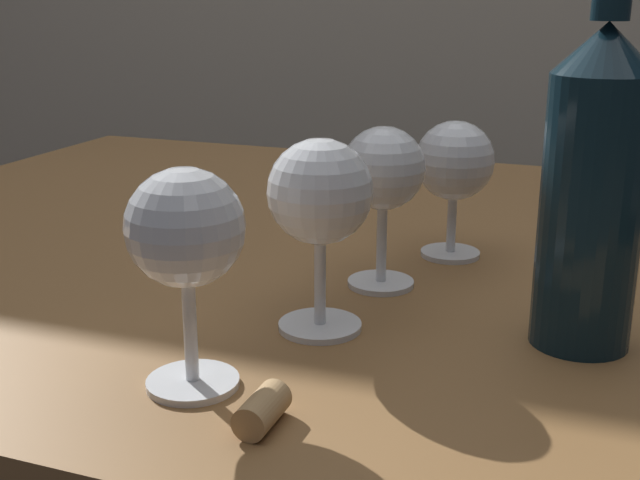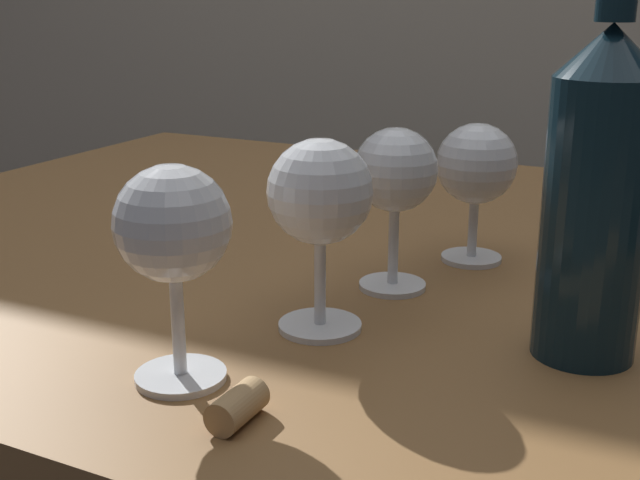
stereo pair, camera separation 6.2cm
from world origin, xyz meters
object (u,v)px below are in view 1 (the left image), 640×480
cork (262,410)px  wine_bottle (594,182)px  wine_glass_chardonnay (383,173)px  wine_glass_empty (186,235)px  wine_glass_pinot (320,198)px  wine_glass_rose (454,164)px

cork → wine_bottle: bearing=48.9°
wine_glass_chardonnay → wine_glass_empty: bearing=-105.2°
wine_glass_pinot → wine_glass_rose: (0.06, 0.22, -0.01)m
wine_glass_empty → wine_glass_rose: bearing=73.0°
wine_glass_empty → cork: bearing=-26.2°
wine_glass_empty → cork: (0.07, -0.03, -0.09)m
wine_glass_chardonnay → cork: size_ratio=3.41×
wine_glass_empty → wine_glass_chardonnay: size_ratio=1.04×
wine_glass_rose → cork: wine_glass_rose is taller
wine_glass_empty → wine_glass_pinot: wine_glass_pinot is taller
wine_bottle → wine_glass_pinot: bearing=-167.0°
wine_glass_empty → wine_glass_rose: size_ratio=1.11×
wine_glass_chardonnay → cork: bearing=-89.4°
wine_glass_empty → wine_glass_chardonnay: 0.24m
wine_glass_rose → wine_bottle: bearing=-52.3°
wine_glass_empty → cork: wine_glass_empty is taller
wine_glass_rose → wine_glass_chardonnay: bearing=-110.8°
wine_glass_rose → wine_glass_empty: bearing=-107.0°
wine_glass_pinot → wine_glass_chardonnay: bearing=81.4°
wine_bottle → wine_glass_rose: bearing=127.7°
wine_glass_chardonnay → wine_bottle: wine_bottle is taller
wine_bottle → wine_glass_chardonnay: bearing=159.1°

